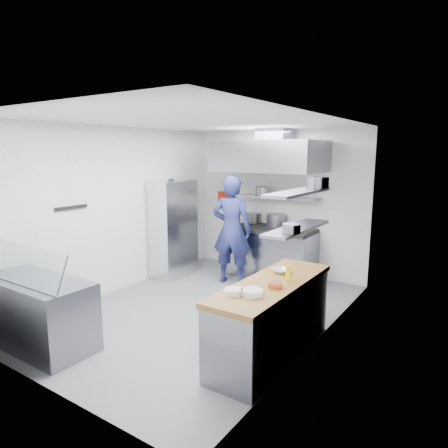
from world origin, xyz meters
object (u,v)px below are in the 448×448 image
Objects in this scene: gas_range at (272,254)px; chef at (232,230)px; wire_rack at (173,229)px; display_case at (39,313)px.

chef is (-0.46, -0.71, 0.54)m from gas_range.
gas_range is at bearing 30.75° from wire_rack.
chef is at bearing 79.37° from display_case.
chef is at bearing 12.74° from wire_rack.
display_case is at bearing -80.39° from wire_rack.
wire_rack reaches higher than gas_range.
wire_rack reaches higher than display_case.
gas_range is 1.07× the size of display_case.
wire_rack is (-1.63, -0.97, 0.48)m from gas_range.
gas_range is 0.86× the size of wire_rack.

